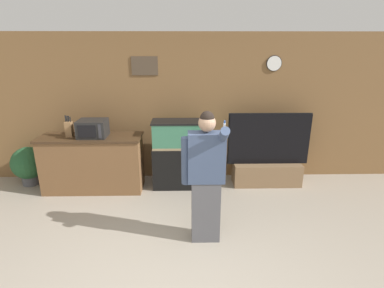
% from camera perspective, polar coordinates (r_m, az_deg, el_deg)
% --- Properties ---
extents(wall_back_paneled, '(10.00, 0.08, 2.60)m').
position_cam_1_polar(wall_back_paneled, '(5.41, -3.62, 6.78)').
color(wall_back_paneled, brown).
rests_on(wall_back_paneled, ground_plane).
extents(counter_island, '(1.68, 0.58, 0.96)m').
position_cam_1_polar(counter_island, '(5.35, -18.33, -3.49)').
color(counter_island, brown).
rests_on(counter_island, ground_plane).
extents(microwave, '(0.45, 0.38, 0.28)m').
position_cam_1_polar(microwave, '(5.12, -18.40, 2.84)').
color(microwave, black).
rests_on(microwave, counter_island).
extents(knife_block, '(0.11, 0.10, 0.36)m').
position_cam_1_polar(knife_block, '(5.27, -22.38, 2.69)').
color(knife_block, olive).
rests_on(knife_block, counter_island).
extents(aquarium_on_stand, '(0.88, 0.43, 1.19)m').
position_cam_1_polar(aquarium_on_stand, '(5.17, -2.57, -1.93)').
color(aquarium_on_stand, black).
rests_on(aquarium_on_stand, ground_plane).
extents(tv_on_stand, '(1.42, 0.40, 1.30)m').
position_cam_1_polar(tv_on_stand, '(5.48, 14.10, -3.74)').
color(tv_on_stand, brown).
rests_on(tv_on_stand, ground_plane).
extents(person_standing, '(0.53, 0.40, 1.68)m').
position_cam_1_polar(person_standing, '(3.63, 2.59, -6.21)').
color(person_standing, '#515156').
rests_on(person_standing, ground_plane).
extents(potted_plant, '(0.57, 0.57, 0.69)m').
position_cam_1_polar(potted_plant, '(6.05, -28.71, -3.38)').
color(potted_plant, '#4C4C51').
rests_on(potted_plant, ground_plane).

